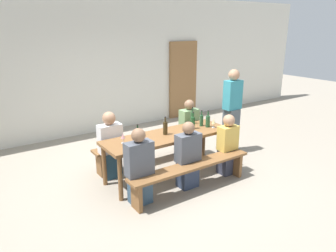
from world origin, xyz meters
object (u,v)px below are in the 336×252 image
(tasting_table, at_px, (168,139))
(wine_bottle_4, at_px, (208,121))
(wine_bottle_0, at_px, (192,117))
(wine_bottle_2, at_px, (138,136))
(wine_bottle_5, at_px, (165,128))
(wooden_door, at_px, (183,80))
(wine_glass_1, at_px, (123,136))
(standing_host, at_px, (232,113))
(wine_bottle_1, at_px, (193,122))
(seated_guest_near_0, at_px, (139,169))
(seated_guest_far_1, at_px, (189,130))
(bench_near, at_px, (192,170))
(seated_guest_far_0, at_px, (111,146))
(bench_far, at_px, (148,145))
(wine_glass_0, at_px, (214,122))
(seated_guest_near_2, at_px, (227,146))
(seated_guest_near_1, at_px, (188,157))
(wine_bottle_3, at_px, (201,120))

(tasting_table, xyz_separation_m, wine_bottle_4, (0.83, -0.05, 0.19))
(wine_bottle_0, xyz_separation_m, wine_bottle_2, (-1.35, -0.36, 0.00))
(tasting_table, relative_size, wine_bottle_5, 7.32)
(wooden_door, height_order, tasting_table, wooden_door)
(wine_glass_1, height_order, standing_host, standing_host)
(wine_bottle_1, distance_m, standing_host, 1.13)
(wine_bottle_0, distance_m, seated_guest_near_0, 1.77)
(seated_guest_far_1, bearing_deg, bench_near, -35.82)
(wine_bottle_0, bearing_deg, tasting_table, -159.73)
(wine_bottle_1, distance_m, seated_guest_far_0, 1.48)
(wine_bottle_0, xyz_separation_m, wine_bottle_4, (0.10, -0.32, -0.01))
(bench_far, distance_m, wine_glass_0, 1.29)
(seated_guest_far_1, bearing_deg, standing_host, 68.69)
(wooden_door, relative_size, seated_guest_near_0, 1.83)
(wine_bottle_2, xyz_separation_m, seated_guest_near_2, (1.52, -0.41, -0.35))
(wine_bottle_5, bearing_deg, seated_guest_near_2, -29.83)
(wine_glass_1, height_order, seated_guest_far_0, seated_guest_far_0)
(wine_bottle_4, distance_m, seated_guest_near_0, 1.75)
(wine_glass_1, bearing_deg, bench_far, 36.84)
(tasting_table, bearing_deg, bench_near, -90.00)
(wooden_door, height_order, seated_guest_far_0, wooden_door)
(wine_glass_0, xyz_separation_m, seated_guest_near_0, (-1.72, -0.36, -0.32))
(wine_bottle_5, xyz_separation_m, seated_guest_near_0, (-0.80, -0.53, -0.32))
(wine_bottle_2, relative_size, wine_glass_0, 1.89)
(wine_bottle_0, bearing_deg, wooden_door, 56.37)
(tasting_table, xyz_separation_m, wine_bottle_1, (0.54, 0.02, 0.19))
(wine_glass_0, relative_size, seated_guest_near_2, 0.15)
(wine_bottle_1, distance_m, wine_bottle_5, 0.57)
(tasting_table, distance_m, wine_bottle_2, 0.66)
(wine_bottle_2, height_order, seated_guest_near_1, seated_guest_near_1)
(wooden_door, distance_m, seated_guest_near_2, 3.81)
(wine_glass_1, relative_size, seated_guest_near_0, 0.14)
(tasting_table, relative_size, wine_bottle_0, 7.12)
(bench_far, relative_size, wine_glass_1, 13.70)
(wine_bottle_0, relative_size, wine_glass_0, 1.92)
(seated_guest_near_0, bearing_deg, seated_guest_near_1, -90.00)
(wine_bottle_1, xyz_separation_m, standing_host, (1.12, 0.17, -0.02))
(seated_guest_far_0, bearing_deg, bench_far, 100.30)
(wine_glass_1, distance_m, seated_guest_far_0, 0.55)
(wine_bottle_1, height_order, standing_host, standing_host)
(wine_bottle_2, xyz_separation_m, wine_bottle_5, (0.59, 0.12, -0.00))
(wine_bottle_1, height_order, seated_guest_near_2, seated_guest_near_2)
(wine_bottle_0, relative_size, seated_guest_near_0, 0.28)
(tasting_table, height_order, wine_bottle_4, wine_bottle_4)
(wine_bottle_4, distance_m, wine_bottle_5, 0.86)
(wine_glass_0, distance_m, seated_guest_far_1, 0.72)
(seated_guest_near_2, bearing_deg, standing_host, -47.95)
(standing_host, bearing_deg, wine_bottle_4, 15.93)
(bench_far, xyz_separation_m, wine_bottle_3, (0.77, -0.59, 0.50))
(wine_glass_1, height_order, seated_guest_near_1, seated_guest_near_1)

